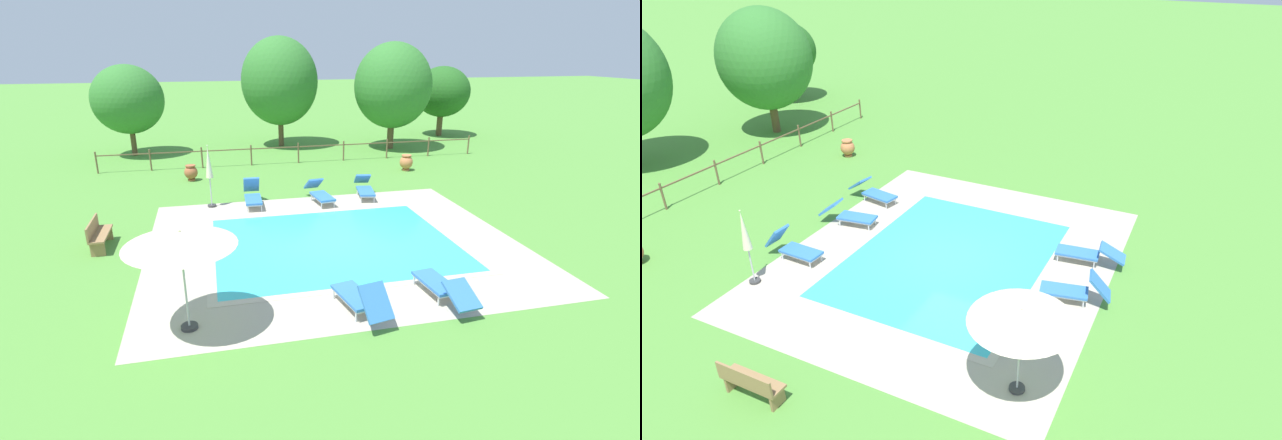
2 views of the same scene
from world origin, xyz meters
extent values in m
plane|color=#518E38|center=(0.00, 0.00, 0.00)|extent=(160.00, 160.00, 0.00)
cube|color=#B2A893|center=(0.00, 0.00, 0.00)|extent=(11.11, 9.62, 0.01)
cube|color=#38C6D1|center=(0.00, 0.00, 0.01)|extent=(7.20, 5.71, 0.01)
cube|color=#C0B59F|center=(0.00, 2.98, 0.01)|extent=(7.68, 0.24, 0.01)
cube|color=#C0B59F|center=(0.00, -2.98, 0.01)|extent=(7.68, 0.24, 0.01)
cube|color=#C0B59F|center=(3.72, 0.00, 0.01)|extent=(0.24, 5.71, 0.01)
cube|color=#C0B59F|center=(-3.72, 0.00, 0.01)|extent=(0.24, 5.71, 0.01)
cube|color=#3370BC|center=(-2.07, 4.04, 0.32)|extent=(0.64, 1.32, 0.07)
cube|color=#3370BC|center=(-2.04, 4.95, 0.64)|extent=(0.62, 0.61, 0.69)
cube|color=silver|center=(-2.07, 4.04, 0.26)|extent=(0.61, 1.29, 0.04)
cylinder|color=silver|center=(-1.83, 3.48, 0.14)|extent=(0.04, 0.04, 0.28)
cylinder|color=silver|center=(-2.34, 3.49, 0.14)|extent=(0.04, 0.04, 0.28)
cylinder|color=silver|center=(-1.80, 4.58, 0.14)|extent=(0.04, 0.04, 0.28)
cylinder|color=silver|center=(-2.31, 4.60, 0.14)|extent=(0.04, 0.04, 0.28)
cube|color=#3370BC|center=(-0.54, -3.82, 0.32)|extent=(0.84, 1.39, 0.07)
cube|color=#3370BC|center=(-0.35, -4.73, 0.63)|extent=(0.71, 0.72, 0.67)
cube|color=silver|center=(-0.54, -3.82, 0.26)|extent=(0.81, 1.36, 0.04)
cylinder|color=silver|center=(-0.89, -3.32, 0.14)|extent=(0.04, 0.04, 0.28)
cylinder|color=silver|center=(-0.39, -3.22, 0.14)|extent=(0.04, 0.04, 0.28)
cylinder|color=silver|center=(-0.68, -4.41, 0.14)|extent=(0.04, 0.04, 0.28)
cylinder|color=silver|center=(-0.18, -4.31, 0.14)|extent=(0.04, 0.04, 0.28)
cube|color=#3370BC|center=(0.55, 3.82, 0.32)|extent=(0.77, 1.37, 0.07)
cube|color=#3370BC|center=(0.41, 4.80, 0.56)|extent=(0.69, 0.80, 0.55)
cube|color=silver|center=(0.55, 3.82, 0.26)|extent=(0.74, 1.34, 0.04)
cylinder|color=silver|center=(0.88, 3.31, 0.14)|extent=(0.04, 0.04, 0.28)
cylinder|color=silver|center=(0.37, 3.24, 0.14)|extent=(0.04, 0.04, 0.28)
cylinder|color=silver|center=(0.72, 4.40, 0.14)|extent=(0.04, 0.04, 0.28)
cylinder|color=silver|center=(0.22, 4.33, 0.14)|extent=(0.04, 0.04, 0.28)
cube|color=#3370BC|center=(1.57, -3.63, 0.32)|extent=(0.74, 1.36, 0.07)
cube|color=#3370BC|center=(1.68, -4.65, 0.50)|extent=(0.68, 0.85, 0.43)
cube|color=silver|center=(1.57, -3.63, 0.26)|extent=(0.70, 1.33, 0.04)
cylinder|color=silver|center=(1.26, -3.10, 0.14)|extent=(0.04, 0.04, 0.28)
cylinder|color=silver|center=(1.77, -3.05, 0.14)|extent=(0.04, 0.04, 0.28)
cylinder|color=silver|center=(1.38, -4.20, 0.14)|extent=(0.04, 0.04, 0.28)
cylinder|color=silver|center=(1.89, -4.15, 0.14)|extent=(0.04, 0.04, 0.28)
cube|color=#3370BC|center=(2.38, 4.11, 0.32)|extent=(0.82, 1.38, 0.07)
cube|color=#3370BC|center=(2.55, 5.09, 0.55)|extent=(0.72, 0.82, 0.54)
cube|color=silver|center=(2.38, 4.11, 0.26)|extent=(0.78, 1.35, 0.04)
cylinder|color=silver|center=(2.54, 3.52, 0.14)|extent=(0.04, 0.04, 0.28)
cylinder|color=silver|center=(2.03, 3.61, 0.14)|extent=(0.04, 0.04, 0.28)
cylinder|color=silver|center=(2.73, 4.61, 0.14)|extent=(0.04, 0.04, 0.28)
cylinder|color=silver|center=(2.23, 4.70, 0.14)|extent=(0.04, 0.04, 0.28)
cylinder|color=#383838|center=(-4.21, -3.84, 0.04)|extent=(0.36, 0.36, 0.08)
cylinder|color=#B2B5B7|center=(-4.21, -3.84, 1.10)|extent=(0.04, 0.04, 2.21)
cone|color=beige|center=(-4.21, -3.84, 2.08)|extent=(2.28, 2.28, 0.30)
sphere|color=beige|center=(-4.21, -3.84, 2.24)|extent=(0.06, 0.06, 0.06)
cylinder|color=#383838|center=(-3.60, 4.48, 0.04)|extent=(0.32, 0.32, 0.08)
cylinder|color=#B2B5B7|center=(-3.60, 4.48, 0.57)|extent=(0.04, 0.04, 1.13)
cone|color=beige|center=(-3.60, 4.48, 1.72)|extent=(0.26, 0.26, 1.18)
sphere|color=beige|center=(-3.60, 4.48, 2.33)|extent=(0.05, 0.05, 0.05)
cube|color=#937047|center=(-6.86, 1.23, 0.44)|extent=(0.45, 1.50, 0.06)
cube|color=#937047|center=(-7.06, 1.23, 0.67)|extent=(0.06, 1.50, 0.40)
cube|color=#937047|center=(-6.86, 1.87, 0.21)|extent=(0.40, 0.06, 0.41)
cube|color=#937047|center=(-6.85, 0.60, 0.21)|extent=(0.40, 0.06, 0.41)
cylinder|color=#A85B38|center=(-4.43, 8.51, 0.04)|extent=(0.33, 0.33, 0.08)
ellipsoid|color=#A85B38|center=(-4.43, 8.51, 0.38)|extent=(0.59, 0.59, 0.61)
cylinder|color=#A85B38|center=(-4.43, 8.51, 0.69)|extent=(0.44, 0.44, 0.06)
cylinder|color=#C67547|center=(5.78, 8.07, 0.04)|extent=(0.35, 0.35, 0.08)
ellipsoid|color=#C67547|center=(5.78, 8.07, 0.41)|extent=(0.63, 0.63, 0.66)
cylinder|color=#C67547|center=(5.78, 8.07, 0.74)|extent=(0.47, 0.47, 0.06)
cylinder|color=brown|center=(-8.83, 10.87, 0.53)|extent=(0.08, 0.08, 1.05)
cylinder|color=brown|center=(-6.38, 10.87, 0.53)|extent=(0.08, 0.08, 1.05)
cylinder|color=brown|center=(-3.94, 10.87, 0.53)|extent=(0.08, 0.08, 1.05)
cylinder|color=brown|center=(-1.49, 10.87, 0.53)|extent=(0.08, 0.08, 1.05)
cylinder|color=brown|center=(0.95, 10.87, 0.53)|extent=(0.08, 0.08, 1.05)
cylinder|color=brown|center=(3.40, 10.87, 0.53)|extent=(0.08, 0.08, 1.05)
cylinder|color=brown|center=(5.84, 10.87, 0.53)|extent=(0.08, 0.08, 1.05)
cylinder|color=brown|center=(8.29, 10.87, 0.53)|extent=(0.08, 0.08, 1.05)
cylinder|color=brown|center=(10.73, 10.87, 0.53)|extent=(0.08, 0.08, 1.05)
cube|color=brown|center=(0.95, 10.87, 0.85)|extent=(19.56, 0.05, 0.05)
cylinder|color=brown|center=(0.79, 15.69, 0.96)|extent=(0.32, 0.32, 1.91)
ellipsoid|color=#33752D|center=(0.79, 15.69, 3.82)|extent=(4.52, 4.52, 5.08)
cylinder|color=brown|center=(-7.63, 14.82, 0.84)|extent=(0.29, 0.29, 1.68)
ellipsoid|color=#33752D|center=(-7.63, 14.82, 3.05)|extent=(3.81, 3.81, 3.66)
cylinder|color=brown|center=(7.03, 13.44, 0.91)|extent=(0.39, 0.39, 1.82)
ellipsoid|color=#33752D|center=(7.03, 13.44, 3.63)|extent=(4.46, 4.46, 4.82)
cylinder|color=brown|center=(11.92, 16.82, 0.85)|extent=(0.39, 0.39, 1.69)
ellipsoid|color=#235B1E|center=(11.92, 16.82, 2.93)|extent=(3.66, 3.66, 3.29)
camera|label=1|loc=(-3.47, -12.85, 5.61)|focal=26.32mm
camera|label=2|loc=(-12.60, -6.54, 8.93)|focal=30.16mm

